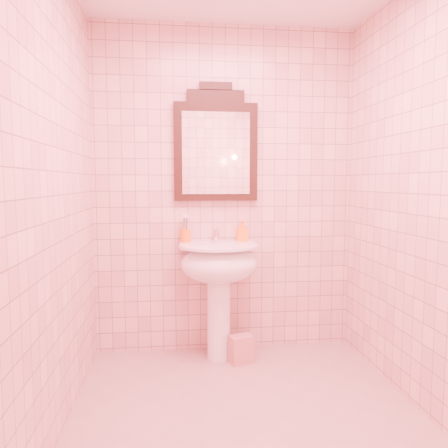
{
  "coord_description": "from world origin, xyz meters",
  "views": [
    {
      "loc": [
        -0.42,
        -2.26,
        1.32
      ],
      "look_at": [
        -0.08,
        0.55,
        1.05
      ],
      "focal_mm": 35.0,
      "sensor_mm": 36.0,
      "label": 1
    }
  ],
  "objects": [
    {
      "name": "floor",
      "position": [
        0.0,
        0.0,
        0.0
      ],
      "size": [
        2.2,
        2.2,
        0.0
      ],
      "primitive_type": "plane",
      "color": "tan",
      "rests_on": "ground"
    },
    {
      "name": "back_wall",
      "position": [
        0.0,
        1.1,
        1.25
      ],
      "size": [
        2.0,
        0.02,
        2.5
      ],
      "primitive_type": "cube",
      "color": "beige",
      "rests_on": "floor"
    },
    {
      "name": "pedestal_sink",
      "position": [
        -0.08,
        0.87,
        0.66
      ],
      "size": [
        0.58,
        0.58,
        0.86
      ],
      "color": "white",
      "rests_on": "floor"
    },
    {
      "name": "faucet",
      "position": [
        -0.08,
        1.01,
        0.92
      ],
      "size": [
        0.04,
        0.16,
        0.11
      ],
      "color": "white",
      "rests_on": "pedestal_sink"
    },
    {
      "name": "mirror",
      "position": [
        -0.08,
        1.07,
        1.59
      ],
      "size": [
        0.64,
        0.06,
        0.89
      ],
      "color": "black",
      "rests_on": "back_wall"
    },
    {
      "name": "toothbrush_cup",
      "position": [
        -0.31,
        1.03,
        0.92
      ],
      "size": [
        0.08,
        0.08,
        0.19
      ],
      "rotation": [
        0.0,
        0.0,
        0.31
      ],
      "color": "orange",
      "rests_on": "pedestal_sink"
    },
    {
      "name": "soap_dispenser",
      "position": [
        0.12,
        1.02,
        0.94
      ],
      "size": [
        0.08,
        0.08,
        0.16
      ],
      "primitive_type": "imported",
      "rotation": [
        0.0,
        0.0,
        0.13
      ],
      "color": "orange",
      "rests_on": "pedestal_sink"
    },
    {
      "name": "towel",
      "position": [
        0.08,
        0.78,
        0.1
      ],
      "size": [
        0.19,
        0.15,
        0.2
      ],
      "primitive_type": "cube",
      "rotation": [
        0.0,
        0.0,
        0.28
      ],
      "color": "tan",
      "rests_on": "floor"
    }
  ]
}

